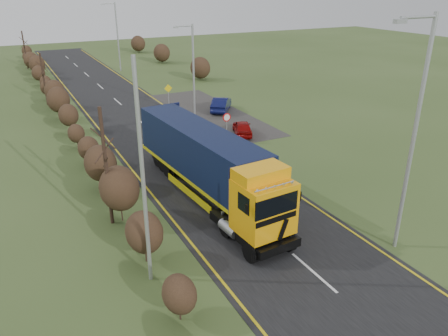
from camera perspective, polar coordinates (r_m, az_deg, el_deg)
ground at (r=21.93m, az=5.13°, el=-7.90°), size 160.00×160.00×0.00m
road at (r=29.93m, az=-5.05°, el=0.94°), size 8.00×120.00×0.02m
layby at (r=41.07m, az=-2.01°, el=7.21°), size 6.00×18.00×0.02m
lane_markings at (r=29.65m, az=-4.82°, el=0.78°), size 7.52×116.00×0.01m
hedgerow at (r=25.90m, az=-15.69°, el=0.35°), size 2.24×102.04×6.05m
lorry at (r=23.86m, az=-2.10°, el=0.83°), size 3.23×14.19×3.91m
car_red_hatchback at (r=34.85m, az=2.41°, el=5.25°), size 2.62×3.68×1.16m
car_blue_sedan at (r=41.50m, az=-0.37°, el=8.33°), size 3.50×4.08×1.33m
streetlight_near at (r=19.60m, az=23.45°, el=4.67°), size 2.17×0.21×10.26m
streetlight_mid at (r=38.28m, az=-4.14°, el=12.80°), size 1.73×0.18×8.10m
streetlight_far at (r=62.60m, az=-13.85°, el=16.63°), size 1.89×0.18×8.85m
left_pole at (r=16.50m, az=-10.53°, el=-1.42°), size 0.16×0.16×9.05m
speed_sign at (r=32.73m, az=0.35°, el=6.00°), size 0.64×0.10×2.32m
warning_board at (r=43.80m, az=-7.28°, el=9.78°), size 0.80×0.11×2.09m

